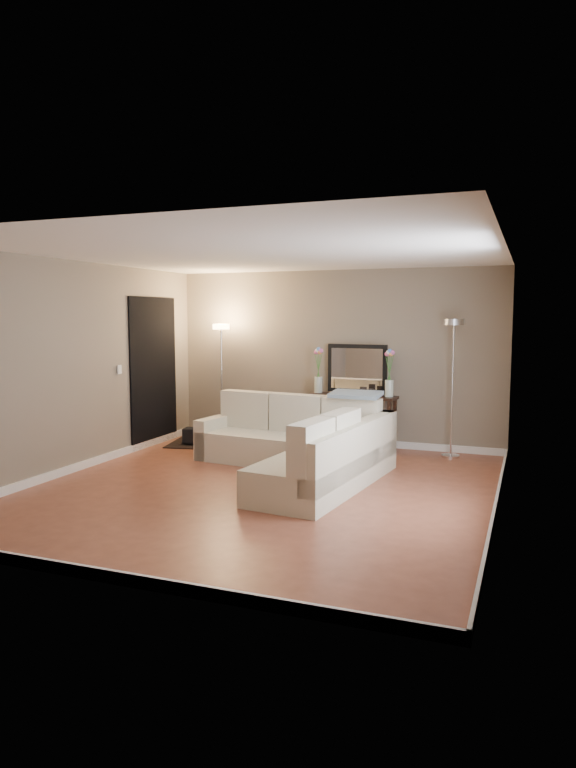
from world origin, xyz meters
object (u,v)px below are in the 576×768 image
(floor_lamp_lit, at_px, (221,359))
(floor_lamp_unlit, at_px, (453,360))
(console_table, at_px, (347,418))
(sectional_sofa, at_px, (303,447))

(floor_lamp_lit, relative_size, floor_lamp_unlit, 0.96)
(floor_lamp_lit, bearing_deg, console_table, 2.27)
(console_table, bearing_deg, floor_lamp_lit, -177.73)
(console_table, bearing_deg, floor_lamp_unlit, -2.71)
(sectional_sofa, bearing_deg, floor_lamp_lit, 140.48)
(floor_lamp_lit, bearing_deg, sectional_sofa, -39.52)
(floor_lamp_lit, height_order, floor_lamp_unlit, floor_lamp_unlit)
(sectional_sofa, distance_m, floor_lamp_lit, 2.62)
(console_table, height_order, floor_lamp_lit, floor_lamp_lit)
(console_table, xyz_separation_m, floor_lamp_lit, (-1.99, -0.08, 0.83))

